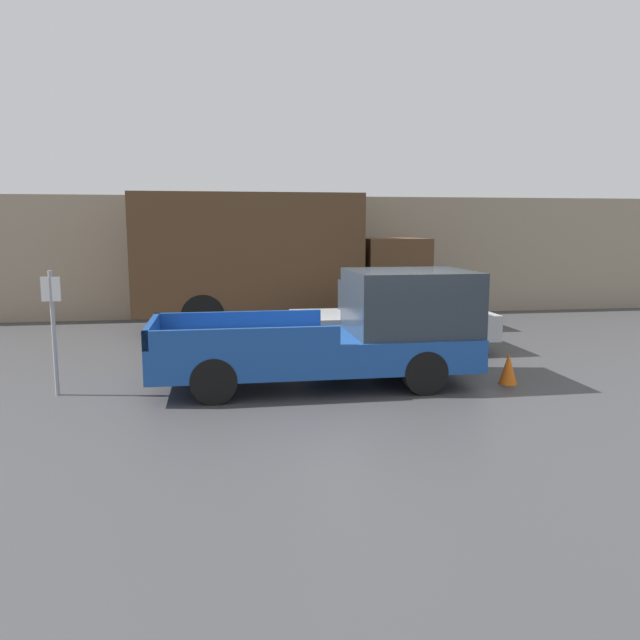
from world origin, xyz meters
name	(u,v)px	position (x,y,z in m)	size (l,w,h in m)	color
ground_plane	(382,382)	(0.00, 0.00, 0.00)	(60.00, 60.00, 0.00)	#3D3D3F
building_wall	(311,257)	(0.00, 8.62, 1.84)	(28.00, 0.15, 3.68)	gray
pickup_truck	(349,332)	(-0.61, 0.05, 0.94)	(5.61, 2.08, 2.01)	#194799
car	(394,316)	(0.99, 2.71, 0.80)	(4.40, 1.86, 1.57)	#B7BABF
delivery_truck	(270,258)	(-1.47, 6.20, 1.94)	(7.75, 2.34, 3.62)	#4C331E
parking_sign	(53,325)	(-5.56, 0.06, 1.18)	(0.30, 0.07, 2.08)	gray
traffic_cone	(508,369)	(2.19, -0.46, 0.28)	(0.32, 0.32, 0.56)	orange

